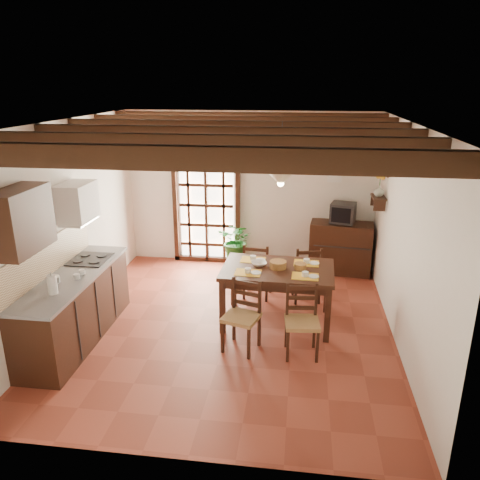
% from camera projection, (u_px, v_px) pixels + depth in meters
% --- Properties ---
extents(ground_plane, '(5.00, 5.00, 0.00)m').
position_uv_depth(ground_plane, '(229.00, 326.00, 6.61)').
color(ground_plane, brown).
extents(room_shell, '(4.52, 5.02, 2.81)m').
position_uv_depth(room_shell, '(228.00, 201.00, 6.03)').
color(room_shell, silver).
rests_on(room_shell, ground_plane).
extents(ceiling_beams, '(4.50, 4.34, 0.20)m').
position_uv_depth(ceiling_beams, '(228.00, 132.00, 5.74)').
color(ceiling_beams, black).
rests_on(ceiling_beams, room_shell).
extents(french_door, '(1.26, 0.11, 2.32)m').
position_uv_depth(french_door, '(206.00, 201.00, 8.63)').
color(french_door, white).
rests_on(french_door, ground_plane).
extents(kitchen_counter, '(0.64, 2.25, 1.38)m').
position_uv_depth(kitchen_counter, '(75.00, 306.00, 6.14)').
color(kitchen_counter, black).
rests_on(kitchen_counter, ground_plane).
extents(upper_cabinet, '(0.35, 0.80, 0.70)m').
position_uv_depth(upper_cabinet, '(20.00, 220.00, 5.05)').
color(upper_cabinet, black).
rests_on(upper_cabinet, room_shell).
extents(range_hood, '(0.38, 0.60, 0.54)m').
position_uv_depth(range_hood, '(77.00, 203.00, 6.26)').
color(range_hood, white).
rests_on(range_hood, room_shell).
extents(counter_items, '(0.50, 1.43, 0.25)m').
position_uv_depth(counter_items, '(74.00, 270.00, 6.07)').
color(counter_items, black).
rests_on(counter_items, kitchen_counter).
extents(dining_table, '(1.56, 1.04, 0.83)m').
position_uv_depth(dining_table, '(278.00, 275.00, 6.49)').
color(dining_table, '#341B11').
rests_on(dining_table, ground_plane).
extents(chair_near_left, '(0.52, 0.51, 0.91)m').
position_uv_depth(chair_near_left, '(242.00, 329.00, 5.96)').
color(chair_near_left, '#9E7643').
rests_on(chair_near_left, ground_plane).
extents(chair_near_right, '(0.45, 0.44, 0.91)m').
position_uv_depth(chair_near_right, '(301.00, 334.00, 5.84)').
color(chair_near_right, '#9E7643').
rests_on(chair_near_right, ground_plane).
extents(chair_far_left, '(0.46, 0.44, 0.91)m').
position_uv_depth(chair_far_left, '(257.00, 280.00, 7.43)').
color(chair_far_left, '#9E7643').
rests_on(chair_far_left, ground_plane).
extents(chair_far_right, '(0.48, 0.46, 0.91)m').
position_uv_depth(chair_far_right, '(306.00, 283.00, 7.30)').
color(chair_far_right, '#9E7643').
rests_on(chair_far_right, ground_plane).
extents(table_setting, '(1.12, 0.74, 0.10)m').
position_uv_depth(table_setting, '(278.00, 260.00, 6.42)').
color(table_setting, gold).
rests_on(table_setting, dining_table).
extents(table_bowl, '(0.27, 0.27, 0.05)m').
position_uv_depth(table_bowl, '(259.00, 263.00, 6.54)').
color(table_bowl, white).
rests_on(table_bowl, dining_table).
extents(sideboard, '(1.12, 0.60, 0.92)m').
position_uv_depth(sideboard, '(340.00, 248.00, 8.34)').
color(sideboard, black).
rests_on(sideboard, ground_plane).
extents(crt_tv, '(0.48, 0.46, 0.35)m').
position_uv_depth(crt_tv, '(343.00, 213.00, 8.13)').
color(crt_tv, black).
rests_on(crt_tv, sideboard).
extents(fuse_box, '(0.25, 0.03, 0.32)m').
position_uv_depth(fuse_box, '(335.00, 173.00, 8.19)').
color(fuse_box, white).
rests_on(fuse_box, room_shell).
extents(plant_pot, '(0.36, 0.36, 0.22)m').
position_uv_depth(plant_pot, '(237.00, 263.00, 8.60)').
color(plant_pot, maroon).
rests_on(plant_pot, ground_plane).
extents(potted_plant, '(1.97, 1.81, 1.84)m').
position_uv_depth(potted_plant, '(237.00, 239.00, 8.45)').
color(potted_plant, '#144C19').
rests_on(potted_plant, ground_plane).
extents(wall_shelf, '(0.20, 0.42, 0.20)m').
position_uv_depth(wall_shelf, '(378.00, 200.00, 7.36)').
color(wall_shelf, black).
rests_on(wall_shelf, room_shell).
extents(shelf_vase, '(0.15, 0.15, 0.15)m').
position_uv_depth(shelf_vase, '(379.00, 191.00, 7.31)').
color(shelf_vase, '#B2BFB2').
rests_on(shelf_vase, wall_shelf).
extents(shelf_flowers, '(0.14, 0.14, 0.36)m').
position_uv_depth(shelf_flowers, '(380.00, 178.00, 7.25)').
color(shelf_flowers, gold).
rests_on(shelf_flowers, shelf_vase).
extents(framed_picture, '(0.03, 0.32, 0.32)m').
position_uv_depth(framed_picture, '(387.00, 165.00, 7.17)').
color(framed_picture, brown).
rests_on(framed_picture, room_shell).
extents(pendant_lamp, '(0.36, 0.36, 0.84)m').
position_uv_depth(pendant_lamp, '(281.00, 177.00, 6.15)').
color(pendant_lamp, black).
rests_on(pendant_lamp, room_shell).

